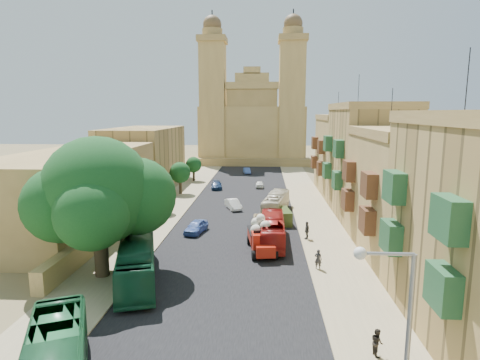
# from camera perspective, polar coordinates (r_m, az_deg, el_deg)

# --- Properties ---
(ground) EXTENTS (260.00, 260.00, 0.00)m
(ground) POSITION_cam_1_polar(r_m,az_deg,el_deg) (28.33, -3.38, -17.01)
(ground) COLOR brown
(road_surface) EXTENTS (14.00, 140.00, 0.01)m
(road_surface) POSITION_cam_1_polar(r_m,az_deg,el_deg) (56.66, 0.25, -3.31)
(road_surface) COLOR black
(road_surface) RESTS_ON ground
(sidewalk_east) EXTENTS (5.00, 140.00, 0.01)m
(sidewalk_east) POSITION_cam_1_polar(r_m,az_deg,el_deg) (56.92, 9.86, -3.39)
(sidewalk_east) COLOR #998864
(sidewalk_east) RESTS_ON ground
(sidewalk_west) EXTENTS (5.00, 140.00, 0.01)m
(sidewalk_west) POSITION_cam_1_polar(r_m,az_deg,el_deg) (57.96, -9.18, -3.14)
(sidewalk_west) COLOR #998864
(sidewalk_west) RESTS_ON ground
(kerb_east) EXTENTS (0.25, 140.00, 0.12)m
(kerb_east) POSITION_cam_1_polar(r_m,az_deg,el_deg) (56.69, 7.34, -3.33)
(kerb_east) COLOR #998864
(kerb_east) RESTS_ON ground
(kerb_west) EXTENTS (0.25, 140.00, 0.12)m
(kerb_west) POSITION_cam_1_polar(r_m,az_deg,el_deg) (57.46, -6.75, -3.14)
(kerb_west) COLOR #998864
(kerb_west) RESTS_ON ground
(townhouse_b) EXTENTS (9.00, 14.00, 14.90)m
(townhouse_b) POSITION_cam_1_polar(r_m,az_deg,el_deg) (38.97, 22.64, -1.53)
(townhouse_b) COLOR #A3844A
(townhouse_b) RESTS_ON ground
(townhouse_c) EXTENTS (9.00, 14.00, 17.40)m
(townhouse_c) POSITION_cam_1_polar(r_m,az_deg,el_deg) (52.06, 17.76, 2.79)
(townhouse_c) COLOR tan
(townhouse_c) RESTS_ON ground
(townhouse_d) EXTENTS (9.00, 14.00, 15.90)m
(townhouse_d) POSITION_cam_1_polar(r_m,az_deg,el_deg) (65.72, 14.77, 3.61)
(townhouse_d) COLOR #A3844A
(townhouse_d) RESTS_ON ground
(west_wall) EXTENTS (1.00, 40.00, 1.80)m
(west_wall) POSITION_cam_1_polar(r_m,az_deg,el_deg) (49.20, -15.18, -4.58)
(west_wall) COLOR #A3844A
(west_wall) RESTS_ON ground
(west_building_low) EXTENTS (10.00, 28.00, 8.40)m
(west_building_low) POSITION_cam_1_polar(r_m,az_deg,el_deg) (48.78, -22.24, -1.12)
(west_building_low) COLOR olive
(west_building_low) RESTS_ON ground
(west_building_mid) EXTENTS (10.00, 22.00, 10.00)m
(west_building_mid) POSITION_cam_1_polar(r_m,az_deg,el_deg) (72.70, -13.43, 3.30)
(west_building_mid) COLOR tan
(west_building_mid) RESTS_ON ground
(church) EXTENTS (28.00, 22.50, 36.30)m
(church) POSITION_cam_1_polar(r_m,az_deg,el_deg) (103.84, 1.80, 7.88)
(church) COLOR #A3844A
(church) RESTS_ON ground
(ficus_tree) EXTENTS (10.96, 10.08, 10.96)m
(ficus_tree) POSITION_cam_1_polar(r_m,az_deg,el_deg) (32.32, -19.41, -2.02)
(ficus_tree) COLOR #372B1B
(ficus_tree) RESTS_ON ground
(street_tree_a) EXTENTS (3.42, 3.42, 5.25)m
(street_tree_a) POSITION_cam_1_polar(r_m,az_deg,el_deg) (40.44, -15.59, -3.85)
(street_tree_a) COLOR #372B1B
(street_tree_a) RESTS_ON ground
(street_tree_b) EXTENTS (2.73, 2.73, 4.20)m
(street_tree_b) POSITION_cam_1_polar(r_m,az_deg,el_deg) (51.81, -11.25, -1.56)
(street_tree_b) COLOR #372B1B
(street_tree_b) RESTS_ON ground
(street_tree_c) EXTENTS (3.27, 3.27, 5.03)m
(street_tree_c) POSITION_cam_1_polar(r_m,az_deg,el_deg) (63.22, -8.52, 1.04)
(street_tree_c) COLOR #372B1B
(street_tree_c) RESTS_ON ground
(street_tree_d) EXTENTS (2.95, 2.95, 4.54)m
(street_tree_d) POSITION_cam_1_polar(r_m,az_deg,el_deg) (74.92, -6.62, 2.16)
(street_tree_d) COLOR #372B1B
(street_tree_d) RESTS_ON ground
(streetlamp) EXTENTS (2.11, 0.44, 8.22)m
(streetlamp) POSITION_cam_1_polar(r_m,az_deg,el_deg) (15.79, 21.14, -19.40)
(streetlamp) COLOR gray
(streetlamp) RESTS_ON ground
(red_truck) EXTENTS (2.95, 5.92, 3.33)m
(red_truck) POSITION_cam_1_polar(r_m,az_deg,el_deg) (37.13, 3.11, -7.99)
(red_truck) COLOR #AF1D0D
(red_truck) RESTS_ON ground
(olive_pickup) EXTENTS (2.21, 4.10, 1.62)m
(olive_pickup) POSITION_cam_1_polar(r_m,az_deg,el_deg) (46.72, 6.01, -5.19)
(olive_pickup) COLOR #33461A
(olive_pickup) RESTS_ON ground
(bus_green_north) EXTENTS (5.57, 11.35, 3.08)m
(bus_green_north) POSITION_cam_1_polar(r_m,az_deg,el_deg) (31.98, -14.47, -11.10)
(bus_green_north) COLOR #165232
(bus_green_north) RESTS_ON ground
(bus_red_east) EXTENTS (2.34, 9.48, 2.63)m
(bus_red_east) POSITION_cam_1_polar(r_m,az_deg,el_deg) (39.54, 4.64, -7.13)
(bus_red_east) COLOR #A71C18
(bus_red_east) RESTS_ON ground
(bus_cream_east) EXTENTS (3.90, 9.51, 2.58)m
(bus_cream_east) POSITION_cam_1_polar(r_m,az_deg,el_deg) (51.01, 5.14, -3.33)
(bus_cream_east) COLOR beige
(bus_cream_east) RESTS_ON ground
(car_blue_a) EXTENTS (2.43, 4.20, 1.35)m
(car_blue_a) POSITION_cam_1_polar(r_m,az_deg,el_deg) (43.11, -6.25, -6.62)
(car_blue_a) COLOR #4364B2
(car_blue_a) RESTS_ON ground
(car_white_a) EXTENTS (2.71, 4.20, 1.31)m
(car_white_a) POSITION_cam_1_polar(r_m,az_deg,el_deg) (53.10, -0.97, -3.47)
(car_white_a) COLOR white
(car_white_a) RESTS_ON ground
(car_cream) EXTENTS (2.59, 5.23, 1.43)m
(car_cream) POSITION_cam_1_polar(r_m,az_deg,el_deg) (45.56, 3.30, -5.63)
(car_cream) COLOR beige
(car_cream) RESTS_ON ground
(car_dkblue) EXTENTS (2.25, 4.43, 1.23)m
(car_dkblue) POSITION_cam_1_polar(r_m,az_deg,el_deg) (67.08, -3.36, -0.76)
(car_dkblue) COLOR navy
(car_dkblue) RESTS_ON ground
(car_white_b) EXTENTS (1.42, 3.36, 1.13)m
(car_white_b) POSITION_cam_1_polar(r_m,az_deg,el_deg) (68.30, 2.82, -0.60)
(car_white_b) COLOR white
(car_white_b) RESTS_ON ground
(car_blue_b) EXTENTS (1.82, 3.74, 1.18)m
(car_blue_b) POSITION_cam_1_polar(r_m,az_deg,el_deg) (83.73, 0.99, 1.32)
(car_blue_b) COLOR #496ABE
(car_blue_b) RESTS_ON ground
(pedestrian_a) EXTENTS (0.71, 0.60, 1.66)m
(pedestrian_a) POSITION_cam_1_polar(r_m,az_deg,el_deg) (33.98, 11.06, -10.99)
(pedestrian_a) COLOR #2B2A2C
(pedestrian_a) RESTS_ON ground
(pedestrian_b) EXTENTS (0.68, 0.81, 1.48)m
(pedestrian_b) POSITION_cam_1_polar(r_m,az_deg,el_deg) (23.89, 18.91, -20.96)
(pedestrian_b) COLOR black
(pedestrian_b) RESTS_ON ground
(pedestrian_c) EXTENTS (0.84, 1.16, 1.82)m
(pedestrian_c) POSITION_cam_1_polar(r_m,az_deg,el_deg) (41.30, 9.50, -7.08)
(pedestrian_c) COLOR #39393A
(pedestrian_c) RESTS_ON ground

